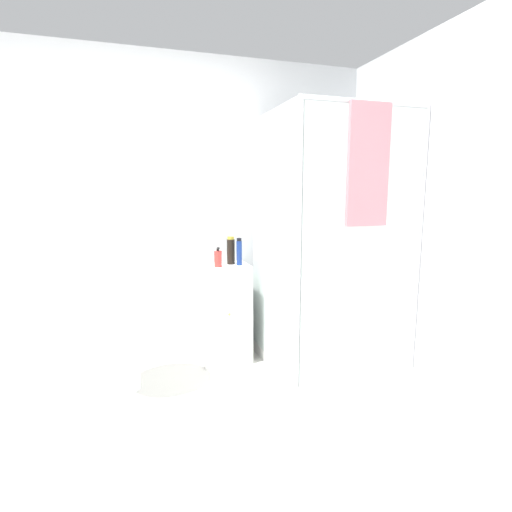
% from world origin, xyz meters
% --- Properties ---
extents(ground_plane, '(12.00, 12.00, 0.00)m').
position_xyz_m(ground_plane, '(0.00, 0.00, 0.00)').
color(ground_plane, silver).
extents(wall_back, '(6.40, 0.06, 2.50)m').
position_xyz_m(wall_back, '(0.00, 1.70, 1.25)').
color(wall_back, silver).
rests_on(wall_back, ground_plane).
extents(shower_enclosure, '(0.98, 1.01, 2.01)m').
position_xyz_m(shower_enclosure, '(1.11, 1.09, 0.52)').
color(shower_enclosure, white).
rests_on(shower_enclosure, ground_plane).
extents(vanity_cabinet, '(0.40, 0.36, 0.82)m').
position_xyz_m(vanity_cabinet, '(0.39, 1.50, 0.41)').
color(vanity_cabinet, silver).
rests_on(vanity_cabinet, ground_plane).
extents(sink, '(0.56, 0.56, 1.01)m').
position_xyz_m(sink, '(-0.39, 1.20, 0.68)').
color(sink, white).
rests_on(sink, ground_plane).
extents(soap_dispenser, '(0.06, 0.06, 0.16)m').
position_xyz_m(soap_dispenser, '(0.33, 1.43, 0.89)').
color(soap_dispenser, red).
rests_on(soap_dispenser, vanity_cabinet).
extents(shampoo_bottle_tall_black, '(0.07, 0.07, 0.23)m').
position_xyz_m(shampoo_bottle_tall_black, '(0.46, 1.52, 0.93)').
color(shampoo_bottle_tall_black, black).
rests_on(shampoo_bottle_tall_black, vanity_cabinet).
extents(shampoo_bottle_blue, '(0.05, 0.05, 0.22)m').
position_xyz_m(shampoo_bottle_blue, '(0.51, 1.45, 0.93)').
color(shampoo_bottle_blue, navy).
rests_on(shampoo_bottle_blue, vanity_cabinet).
extents(lotion_bottle_white, '(0.04, 0.05, 0.14)m').
position_xyz_m(lotion_bottle_white, '(0.37, 1.59, 0.88)').
color(lotion_bottle_white, white).
rests_on(lotion_bottle_white, vanity_cabinet).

